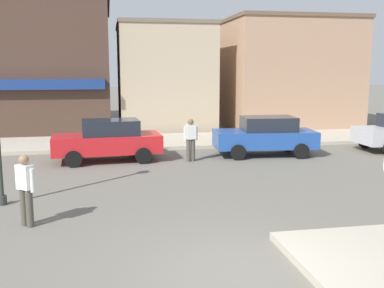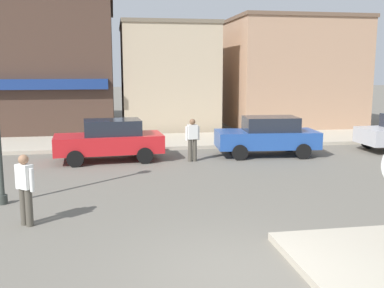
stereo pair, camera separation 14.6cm
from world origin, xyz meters
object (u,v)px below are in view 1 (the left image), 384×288
parked_car_second (265,135)px  pedestrian_crossing_far (26,188)px  parked_car_nearest (108,140)px  pedestrian_crossing_near (191,139)px

parked_car_second → pedestrian_crossing_far: size_ratio=2.56×
parked_car_nearest → pedestrian_crossing_far: bearing=-104.4°
parked_car_second → pedestrian_crossing_near: bearing=-168.6°
parked_car_nearest → parked_car_second: (6.21, -0.01, 0.00)m
pedestrian_crossing_near → pedestrian_crossing_far: (-4.83, -6.27, 0.00)m
pedestrian_crossing_far → parked_car_second: bearing=40.9°
parked_car_nearest → parked_car_second: 6.21m
parked_car_nearest → parked_car_second: size_ratio=1.00×
parked_car_second → pedestrian_crossing_far: (-7.98, -6.91, 0.06)m
parked_car_nearest → parked_car_second: bearing=-0.1°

